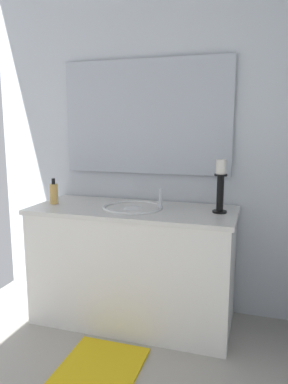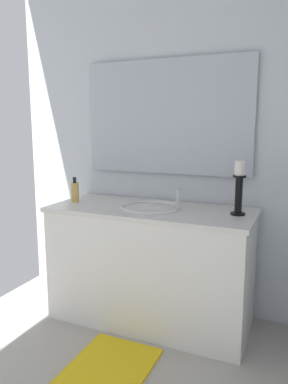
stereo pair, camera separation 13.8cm
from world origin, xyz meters
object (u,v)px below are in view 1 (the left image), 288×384
Objects in this scene: bath_mat at (96,374)px; sink_basin at (133,214)px; candle_holder_tall at (221,185)px; soap_bottle at (54,193)px; mirror at (145,117)px; vanity_cabinet at (133,265)px.

sink_basin is at bearing 179.91° from bath_mat.
candle_holder_tall is 0.56× the size of bath_mat.
candle_holder_tall reaches higher than soap_bottle.
mirror is 2.04× the size of bath_mat.
soap_bottle is at bearing -86.20° from candle_holder_tall.
vanity_cabinet is at bearing -90.00° from sink_basin.
soap_bottle is at bearing -86.40° from vanity_cabinet.
soap_bottle is 1.19m from bath_mat.
vanity_cabinet reaches higher than bath_mat.
vanity_cabinet is 1.04m from mirror.
candle_holder_tall reaches higher than vanity_cabinet.
mirror is 0.74m from candle_holder_tall.
bath_mat is (0.62, 0.00, -0.39)m from vanity_cabinet.
soap_bottle is at bearing -61.06° from mirror.
candle_holder_tall is at bearing 94.00° from vanity_cabinet.
mirror reaches higher than bath_mat.
vanity_cabinet is 7.61× the size of soap_bottle.
candle_holder_tall is at bearing 139.63° from bath_mat.
sink_basin is 1.20× the size of candle_holder_tall.
vanity_cabinet is 0.81m from candle_holder_tall.
candle_holder_tall reaches higher than sink_basin.
sink_basin is 2.23× the size of soap_bottle.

